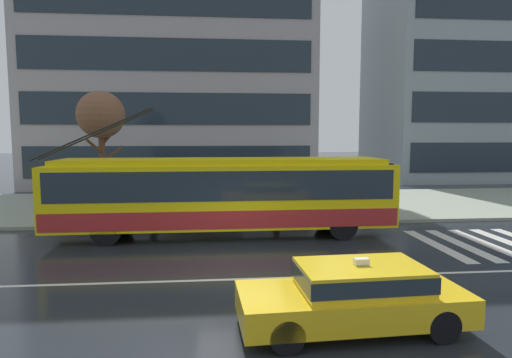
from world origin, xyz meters
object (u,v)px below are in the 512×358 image
Objects in this scene: bus_shelter at (205,175)px; street_tree_bare at (101,117)px; pedestrian_walking_past at (327,179)px; taxi_oncoming_near at (355,294)px; pedestrian_approaching_curb at (153,193)px; trolleybus at (224,193)px; pedestrian_at_shelter at (278,182)px.

street_tree_bare reaches higher than bus_shelter.
pedestrian_walking_past is 10.78m from street_tree_bare.
taxi_oncoming_near is 0.79× the size of street_tree_bare.
bus_shelter is 2.51m from pedestrian_approaching_curb.
pedestrian_walking_past is at bearing 78.13° from taxi_oncoming_near.
trolleybus is 5.01m from pedestrian_approaching_curb.
pedestrian_approaching_curb is 0.83× the size of pedestrian_walking_past.
pedestrian_approaching_curb is 0.29× the size of street_tree_bare.
trolleybus is at bearing -40.77° from street_tree_bare.
pedestrian_walking_past is at bearing -2.92° from pedestrian_approaching_curb.
pedestrian_walking_past is (2.44, 11.61, 1.00)m from taxi_oncoming_near.
bus_shelter is at bearing -3.72° from pedestrian_approaching_curb.
trolleybus is 3.83m from bus_shelter.
trolleybus is at bearing -51.17° from pedestrian_approaching_curb.
trolleybus reaches higher than pedestrian_approaching_curb.
bus_shelter is at bearing -12.07° from street_tree_bare.
pedestrian_approaching_curb is at bearing 176.28° from bus_shelter.
pedestrian_at_shelter is 1.23× the size of pedestrian_approaching_curb.
street_tree_bare is (-10.31, 1.26, 2.86)m from pedestrian_walking_past.
trolleybus is 2.91× the size of taxi_oncoming_near.
street_tree_bare is (-4.74, 1.01, 2.62)m from bus_shelter.
trolleybus reaches higher than bus_shelter.
pedestrian_walking_past is (7.94, -0.40, 0.60)m from pedestrian_approaching_curb.
bus_shelter is 0.63× the size of street_tree_bare.
trolleybus is 7.86m from street_tree_bare.
pedestrian_at_shelter is at bearing 45.75° from trolleybus.
taxi_oncoming_near is 2.73× the size of pedestrian_approaching_curb.
trolleybus is at bearing -134.25° from pedestrian_at_shelter.
taxi_oncoming_near is at bearing -73.75° from trolleybus.
pedestrian_at_shelter is at bearing -21.76° from bus_shelter.
street_tree_bare reaches higher than pedestrian_walking_past.
pedestrian_at_shelter is 1.02× the size of pedestrian_walking_past.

